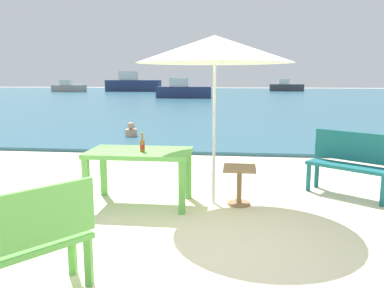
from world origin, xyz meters
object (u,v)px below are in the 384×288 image
at_px(picnic_table_green, 139,158).
at_px(patio_umbrella, 215,49).
at_px(bench_teal_center, 351,160).
at_px(boat_ferry, 68,87).
at_px(boat_tanker, 183,91).
at_px(side_table_wood, 239,180).
at_px(boat_barge, 133,84).
at_px(beer_bottle_amber, 142,145).
at_px(boat_cargo_ship, 286,87).
at_px(swimmer_person, 131,131).
at_px(bench_green_right, 16,242).

height_order(picnic_table_green, patio_umbrella, patio_umbrella).
xyz_separation_m(picnic_table_green, bench_teal_center, (3.01, 0.76, -0.11)).
bearing_deg(boat_ferry, boat_tanker, -36.81).
distance_m(picnic_table_green, side_table_wood, 1.41).
bearing_deg(patio_umbrella, boat_ferry, 116.68).
bearing_deg(patio_umbrella, boat_barge, 106.77).
bearing_deg(patio_umbrella, bench_teal_center, 16.73).
relative_size(beer_bottle_amber, side_table_wood, 0.49).
bearing_deg(beer_bottle_amber, boat_cargo_ship, 80.86).
bearing_deg(patio_umbrella, swimmer_person, 116.25).
distance_m(boat_barge, boat_tanker, 15.16).
bearing_deg(boat_ferry, patio_umbrella, -63.32).
xyz_separation_m(bench_green_right, swimmer_person, (-1.39, 8.22, -0.30)).
relative_size(beer_bottle_amber, boat_tanker, 0.06).
distance_m(picnic_table_green, patio_umbrella, 1.79).
distance_m(picnic_table_green, beer_bottle_amber, 0.23).
xyz_separation_m(swimmer_person, boat_tanker, (-1.35, 20.25, 0.40)).
height_order(side_table_wood, boat_ferry, boat_ferry).
bearing_deg(swimmer_person, patio_umbrella, -63.75).
height_order(patio_umbrella, boat_barge, boat_barge).
bearing_deg(swimmer_person, boat_tanker, 93.82).
relative_size(bench_teal_center, bench_green_right, 1.01).
distance_m(beer_bottle_amber, boat_ferry, 40.51).
xyz_separation_m(swimmer_person, boat_cargo_ship, (8.49, 36.14, 0.34)).
bearing_deg(swimmer_person, beer_bottle_amber, -72.99).
bearing_deg(side_table_wood, beer_bottle_amber, -171.08).
distance_m(beer_bottle_amber, boat_tanker, 26.16).
height_order(bench_teal_center, boat_cargo_ship, boat_cargo_ship).
bearing_deg(boat_ferry, boat_barge, 20.39).
bearing_deg(patio_umbrella, bench_green_right, -115.45).
relative_size(beer_bottle_amber, bench_green_right, 0.23).
relative_size(bench_teal_center, boat_barge, 0.19).
xyz_separation_m(picnic_table_green, side_table_wood, (1.38, 0.12, -0.30)).
bearing_deg(bench_teal_center, beer_bottle_amber, -164.00).
relative_size(picnic_table_green, swimmer_person, 3.41).
height_order(patio_umbrella, boat_tanker, patio_umbrella).
relative_size(patio_umbrella, bench_green_right, 1.97).
bearing_deg(patio_umbrella, beer_bottle_amber, -165.55).
distance_m(picnic_table_green, boat_tanker, 26.07).
bearing_deg(patio_umbrella, side_table_wood, -6.28).
bearing_deg(boat_cargo_ship, bench_teal_center, -95.28).
bearing_deg(boat_ferry, bench_green_right, -66.55).
bearing_deg(beer_bottle_amber, boat_barge, 105.38).
distance_m(beer_bottle_amber, bench_teal_center, 3.08).
bearing_deg(boat_tanker, swimmer_person, -86.18).
relative_size(bench_teal_center, boat_tanker, 0.27).
bearing_deg(side_table_wood, swimmer_person, 119.02).
height_order(picnic_table_green, boat_barge, boat_barge).
distance_m(patio_umbrella, bench_green_right, 3.42).
bearing_deg(boat_ferry, boat_cargo_ship, 12.28).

